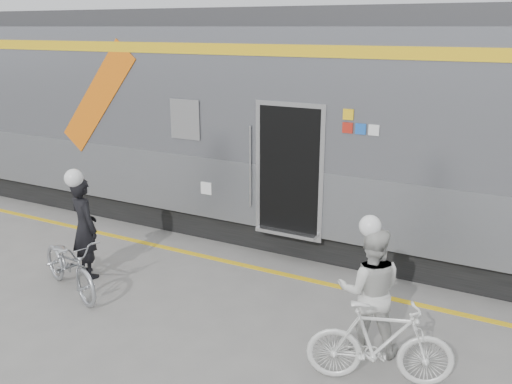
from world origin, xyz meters
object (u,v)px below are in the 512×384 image
Objects in this scene: man at (85,228)px; bicycle_left at (70,265)px; bicycle_right at (380,343)px; woman at (370,291)px.

bicycle_left is (0.20, -0.55, -0.36)m from man.
man is 4.87m from bicycle_right.
woman is 0.70m from bicycle_right.
woman is (4.33, 0.58, 0.35)m from bicycle_left.
bicycle_right is (0.30, -0.55, -0.31)m from woman.
bicycle_left is 1.05× the size of bicycle_right.
bicycle_right is (4.83, -0.52, -0.32)m from man.
woman is at bearing 9.32° from bicycle_right.
woman is at bearing -61.23° from bicycle_left.
bicycle_left is 4.38m from woman.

